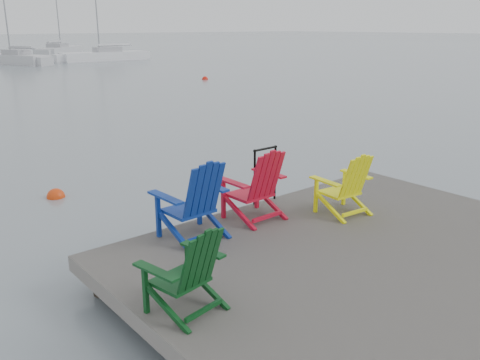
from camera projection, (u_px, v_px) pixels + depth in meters
ground at (379, 293)px, 6.42m from camera, size 400.00×400.00×0.00m
dock at (382, 268)px, 6.32m from camera, size 6.00×5.00×1.40m
handrail at (265, 169)px, 8.08m from camera, size 0.48×0.04×0.90m
chair_green at (188, 269)px, 4.95m from camera, size 0.82×0.78×0.93m
chair_blue at (195, 199)px, 6.67m from camera, size 0.89×0.83×1.09m
chair_red at (256, 184)px, 7.34m from camera, size 0.86×0.80×1.06m
chair_yellow at (346, 184)px, 7.55m from camera, size 0.81×0.75×0.96m
sailboat_near at (14, 60)px, 43.81m from camera, size 4.40×7.48×10.21m
sailboat_mid at (60, 51)px, 58.93m from camera, size 7.79×8.31×12.41m
sailboat_far at (104, 57)px, 48.08m from camera, size 8.01×2.13×11.10m
buoy_a at (56, 197)px, 9.98m from camera, size 0.35×0.35×0.35m
buoy_c at (205, 79)px, 31.51m from camera, size 0.38×0.38×0.38m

